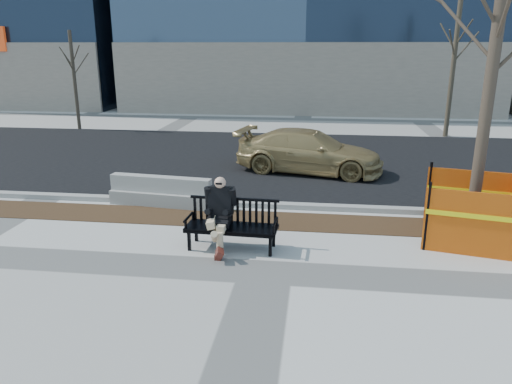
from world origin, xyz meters
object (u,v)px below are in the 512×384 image
(seated_man, at_px, (220,246))
(sedan, at_px, (309,172))
(tree_fence, at_px, (469,239))
(bench, at_px, (232,248))
(jersey_barrier_left, at_px, (162,205))

(seated_man, height_order, sedan, seated_man)
(tree_fence, bearing_deg, sedan, 123.31)
(bench, bearing_deg, tree_fence, 15.13)
(bench, height_order, jersey_barrier_left, bench)
(jersey_barrier_left, bearing_deg, tree_fence, -4.77)
(bench, bearing_deg, seated_man, 168.80)
(seated_man, bearing_deg, jersey_barrier_left, 132.19)
(seated_man, bearing_deg, tree_fence, 13.85)
(tree_fence, height_order, sedan, tree_fence)
(jersey_barrier_left, bearing_deg, bench, -41.31)
(seated_man, height_order, tree_fence, tree_fence)
(seated_man, relative_size, tree_fence, 0.21)
(jersey_barrier_left, bearing_deg, sedan, 53.07)
(sedan, relative_size, jersey_barrier_left, 1.76)
(sedan, bearing_deg, seated_man, 176.82)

